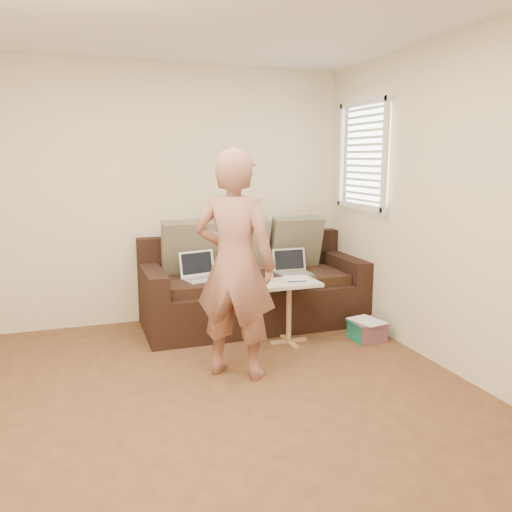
# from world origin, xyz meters

# --- Properties ---
(floor) EXTENTS (4.50, 4.50, 0.00)m
(floor) POSITION_xyz_m (0.00, 0.00, 0.00)
(floor) COLOR #51321E
(floor) RESTS_ON ground
(wall_back) EXTENTS (4.00, 0.00, 4.00)m
(wall_back) POSITION_xyz_m (0.00, 2.25, 1.30)
(wall_back) COLOR beige
(wall_back) RESTS_ON ground
(wall_front) EXTENTS (4.00, 0.00, 4.00)m
(wall_front) POSITION_xyz_m (0.00, -2.25, 1.30)
(wall_front) COLOR beige
(wall_front) RESTS_ON ground
(wall_right) EXTENTS (0.00, 4.50, 4.50)m
(wall_right) POSITION_xyz_m (2.00, 0.00, 1.30)
(wall_right) COLOR beige
(wall_right) RESTS_ON ground
(window_blinds) EXTENTS (0.12, 0.88, 1.08)m
(window_blinds) POSITION_xyz_m (1.95, 1.50, 1.70)
(window_blinds) COLOR white
(window_blinds) RESTS_ON wall_right
(sofa) EXTENTS (2.20, 0.95, 0.85)m
(sofa) POSITION_xyz_m (0.90, 1.77, 0.42)
(sofa) COLOR black
(sofa) RESTS_ON ground
(pillow_left) EXTENTS (0.55, 0.29, 0.57)m
(pillow_left) POSITION_xyz_m (0.30, 2.02, 0.79)
(pillow_left) COLOR #665F4B
(pillow_left) RESTS_ON sofa
(pillow_mid) EXTENTS (0.55, 0.27, 0.57)m
(pillow_mid) POSITION_xyz_m (0.85, 1.99, 0.79)
(pillow_mid) COLOR #7A7657
(pillow_mid) RESTS_ON sofa
(pillow_right) EXTENTS (0.55, 0.28, 0.57)m
(pillow_right) POSITION_xyz_m (1.45, 1.98, 0.79)
(pillow_right) COLOR #665F4B
(pillow_right) RESTS_ON sofa
(laptop_silver) EXTENTS (0.36, 0.27, 0.23)m
(laptop_silver) POSITION_xyz_m (1.28, 1.62, 0.52)
(laptop_silver) COLOR #B7BABC
(laptop_silver) RESTS_ON sofa
(laptop_white) EXTENTS (0.42, 0.35, 0.27)m
(laptop_white) POSITION_xyz_m (0.37, 1.72, 0.52)
(laptop_white) COLOR white
(laptop_white) RESTS_ON sofa
(person) EXTENTS (0.77, 0.73, 1.76)m
(person) POSITION_xyz_m (0.36, 0.61, 0.88)
(person) COLOR #9E5956
(person) RESTS_ON ground
(side_table) EXTENTS (0.52, 0.37, 0.58)m
(side_table) POSITION_xyz_m (1.03, 1.15, 0.29)
(side_table) COLOR silver
(side_table) RESTS_ON ground
(drinking_glass) EXTENTS (0.07, 0.07, 0.12)m
(drinking_glass) POSITION_xyz_m (0.87, 1.22, 0.64)
(drinking_glass) COLOR silver
(drinking_glass) RESTS_ON side_table
(scissors) EXTENTS (0.20, 0.15, 0.02)m
(scissors) POSITION_xyz_m (1.09, 1.09, 0.58)
(scissors) COLOR silver
(scissors) RESTS_ON side_table
(paper_on_table) EXTENTS (0.25, 0.33, 0.00)m
(paper_on_table) POSITION_xyz_m (1.13, 1.20, 0.58)
(paper_on_table) COLOR white
(paper_on_table) RESTS_ON side_table
(striped_box) EXTENTS (0.30, 0.30, 0.19)m
(striped_box) POSITION_xyz_m (1.75, 0.97, 0.09)
(striped_box) COLOR #CA1E57
(striped_box) RESTS_ON ground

